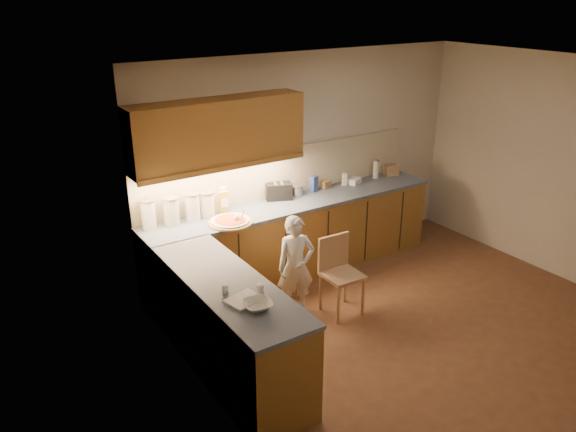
% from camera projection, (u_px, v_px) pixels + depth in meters
% --- Properties ---
extents(room, '(4.54, 4.50, 2.62)m').
position_uv_depth(room, '(431.00, 172.00, 5.21)').
color(room, '#58341E').
rests_on(room, ground).
extents(l_counter, '(3.77, 2.62, 0.92)m').
position_uv_depth(l_counter, '(276.00, 262.00, 6.17)').
color(l_counter, olive).
rests_on(l_counter, ground).
extents(backsplash, '(3.75, 0.02, 0.58)m').
position_uv_depth(backsplash, '(282.00, 172.00, 6.74)').
color(backsplash, '#C2B896').
rests_on(backsplash, l_counter).
extents(upper_cabinets, '(1.95, 0.36, 0.73)m').
position_uv_depth(upper_cabinets, '(218.00, 132.00, 5.92)').
color(upper_cabinets, olive).
rests_on(upper_cabinets, ground).
extents(pizza_on_board, '(0.48, 0.48, 0.19)m').
position_uv_depth(pizza_on_board, '(231.00, 221.00, 6.01)').
color(pizza_on_board, tan).
rests_on(pizza_on_board, l_counter).
extents(child, '(0.46, 0.37, 1.11)m').
position_uv_depth(child, '(296.00, 266.00, 5.87)').
color(child, silver).
rests_on(child, ground).
extents(wooden_chair, '(0.39, 0.39, 0.85)m').
position_uv_depth(wooden_chair, '(339.00, 269.00, 5.96)').
color(wooden_chair, tan).
rests_on(wooden_chair, ground).
extents(mixing_bowl, '(0.27, 0.27, 0.06)m').
position_uv_depth(mixing_bowl, '(258.00, 305.00, 4.40)').
color(mixing_bowl, silver).
rests_on(mixing_bowl, l_counter).
extents(canister_a, '(0.16, 0.16, 0.32)m').
position_uv_depth(canister_a, '(148.00, 214.00, 5.82)').
color(canister_a, silver).
rests_on(canister_a, l_counter).
extents(canister_b, '(0.18, 0.18, 0.31)m').
position_uv_depth(canister_b, '(171.00, 211.00, 5.93)').
color(canister_b, beige).
rests_on(canister_b, l_counter).
extents(canister_c, '(0.16, 0.16, 0.31)m').
position_uv_depth(canister_c, '(192.00, 206.00, 6.04)').
color(canister_c, silver).
rests_on(canister_c, l_counter).
extents(canister_d, '(0.18, 0.18, 0.28)m').
position_uv_depth(canister_d, '(207.00, 204.00, 6.16)').
color(canister_d, silver).
rests_on(canister_d, l_counter).
extents(oil_jug, '(0.11, 0.09, 0.30)m').
position_uv_depth(oil_jug, '(223.00, 201.00, 6.25)').
color(oil_jug, gold).
rests_on(oil_jug, l_counter).
extents(toaster, '(0.35, 0.28, 0.20)m').
position_uv_depth(toaster, '(279.00, 191.00, 6.67)').
color(toaster, black).
rests_on(toaster, l_counter).
extents(steel_pot, '(0.17, 0.17, 0.13)m').
position_uv_depth(steel_pot, '(296.00, 190.00, 6.81)').
color(steel_pot, '#AFB0B4').
rests_on(steel_pot, l_counter).
extents(blue_box, '(0.11, 0.09, 0.19)m').
position_uv_depth(blue_box, '(314.00, 184.00, 6.93)').
color(blue_box, '#324898').
rests_on(blue_box, l_counter).
extents(card_box_a, '(0.15, 0.12, 0.09)m').
position_uv_depth(card_box_a, '(326.00, 184.00, 7.07)').
color(card_box_a, '#A48558').
rests_on(card_box_a, l_counter).
extents(white_bottle, '(0.07, 0.07, 0.16)m').
position_uv_depth(white_bottle, '(345.00, 179.00, 7.15)').
color(white_bottle, white).
rests_on(white_bottle, l_counter).
extents(flat_pack, '(0.21, 0.18, 0.07)m').
position_uv_depth(flat_pack, '(354.00, 181.00, 7.23)').
color(flat_pack, white).
rests_on(flat_pack, l_counter).
extents(tall_jar, '(0.08, 0.08, 0.25)m').
position_uv_depth(tall_jar, '(376.00, 169.00, 7.40)').
color(tall_jar, beige).
rests_on(tall_jar, l_counter).
extents(card_box_b, '(0.20, 0.17, 0.14)m').
position_uv_depth(card_box_b, '(391.00, 170.00, 7.56)').
color(card_box_b, '#A27A57').
rests_on(card_box_b, l_counter).
extents(dough_cloth, '(0.32, 0.28, 0.02)m').
position_uv_depth(dough_cloth, '(244.00, 300.00, 4.52)').
color(dough_cloth, silver).
rests_on(dough_cloth, l_counter).
extents(spice_jar_a, '(0.07, 0.07, 0.07)m').
position_uv_depth(spice_jar_a, '(225.00, 289.00, 4.63)').
color(spice_jar_a, silver).
rests_on(spice_jar_a, l_counter).
extents(spice_jar_b, '(0.07, 0.07, 0.09)m').
position_uv_depth(spice_jar_b, '(260.00, 289.00, 4.61)').
color(spice_jar_b, white).
rests_on(spice_jar_b, l_counter).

